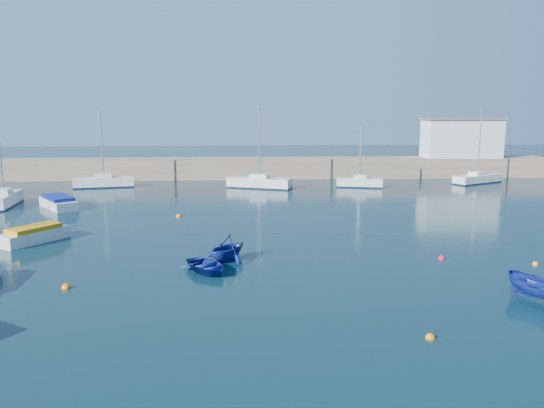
{
  "coord_description": "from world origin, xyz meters",
  "views": [
    {
      "loc": [
        0.77,
        -24.02,
        8.95
      ],
      "look_at": [
        2.98,
        17.06,
        1.6
      ],
      "focal_mm": 35.0,
      "sensor_mm": 36.0,
      "label": 1
    }
  ],
  "objects_px": {
    "sailboat_8": "(477,179)",
    "sailboat_5": "(104,182)",
    "motorboat_1": "(34,234)",
    "harbor_office": "(461,139)",
    "sailboat_3": "(4,199)",
    "dinghy_center": "(206,266)",
    "dinghy_left": "(227,248)",
    "sailboat_7": "(359,182)",
    "sailboat_6": "(259,182)",
    "motorboat_2": "(58,202)",
    "dinghy_right": "(541,288)"
  },
  "relations": [
    {
      "from": "sailboat_5",
      "to": "sailboat_3",
      "type": "bearing_deg",
      "value": 141.7
    },
    {
      "from": "sailboat_6",
      "to": "sailboat_7",
      "type": "height_order",
      "value": "sailboat_6"
    },
    {
      "from": "dinghy_center",
      "to": "sailboat_7",
      "type": "bearing_deg",
      "value": 30.96
    },
    {
      "from": "sailboat_3",
      "to": "sailboat_6",
      "type": "relative_size",
      "value": 0.83
    },
    {
      "from": "motorboat_1",
      "to": "dinghy_left",
      "type": "relative_size",
      "value": 1.55
    },
    {
      "from": "sailboat_6",
      "to": "sailboat_3",
      "type": "bearing_deg",
      "value": 133.4
    },
    {
      "from": "sailboat_8",
      "to": "sailboat_5",
      "type": "bearing_deg",
      "value": 62.77
    },
    {
      "from": "sailboat_3",
      "to": "dinghy_right",
      "type": "relative_size",
      "value": 2.49
    },
    {
      "from": "sailboat_3",
      "to": "sailboat_8",
      "type": "height_order",
      "value": "sailboat_8"
    },
    {
      "from": "dinghy_center",
      "to": "dinghy_left",
      "type": "distance_m",
      "value": 2.47
    },
    {
      "from": "harbor_office",
      "to": "motorboat_2",
      "type": "bearing_deg",
      "value": -155.6
    },
    {
      "from": "sailboat_5",
      "to": "sailboat_7",
      "type": "xyz_separation_m",
      "value": [
        29.79,
        -1.55,
        -0.06
      ]
    },
    {
      "from": "harbor_office",
      "to": "motorboat_2",
      "type": "xyz_separation_m",
      "value": [
        -46.32,
        -21.01,
        -4.57
      ]
    },
    {
      "from": "dinghy_left",
      "to": "sailboat_5",
      "type": "bearing_deg",
      "value": 155.88
    },
    {
      "from": "harbor_office",
      "to": "sailboat_7",
      "type": "distance_m",
      "value": 18.89
    },
    {
      "from": "motorboat_1",
      "to": "motorboat_2",
      "type": "height_order",
      "value": "motorboat_2"
    },
    {
      "from": "dinghy_center",
      "to": "dinghy_left",
      "type": "bearing_deg",
      "value": 30.49
    },
    {
      "from": "sailboat_6",
      "to": "motorboat_1",
      "type": "relative_size",
      "value": 2.05
    },
    {
      "from": "sailboat_3",
      "to": "motorboat_1",
      "type": "relative_size",
      "value": 1.71
    },
    {
      "from": "dinghy_left",
      "to": "dinghy_right",
      "type": "relative_size",
      "value": 0.93
    },
    {
      "from": "motorboat_2",
      "to": "dinghy_left",
      "type": "bearing_deg",
      "value": -83.85
    },
    {
      "from": "sailboat_3",
      "to": "dinghy_right",
      "type": "height_order",
      "value": "sailboat_3"
    },
    {
      "from": "sailboat_7",
      "to": "motorboat_1",
      "type": "height_order",
      "value": "sailboat_7"
    },
    {
      "from": "sailboat_8",
      "to": "dinghy_right",
      "type": "xyz_separation_m",
      "value": [
        -14.76,
        -40.06,
        0.06
      ]
    },
    {
      "from": "dinghy_center",
      "to": "sailboat_3",
      "type": "bearing_deg",
      "value": 100.29
    },
    {
      "from": "sailboat_5",
      "to": "motorboat_1",
      "type": "relative_size",
      "value": 1.89
    },
    {
      "from": "sailboat_7",
      "to": "motorboat_1",
      "type": "distance_m",
      "value": 37.09
    },
    {
      "from": "motorboat_1",
      "to": "harbor_office",
      "type": "bearing_deg",
      "value": 72.45
    },
    {
      "from": "sailboat_6",
      "to": "sailboat_8",
      "type": "bearing_deg",
      "value": -64.6
    },
    {
      "from": "motorboat_2",
      "to": "dinghy_center",
      "type": "height_order",
      "value": "motorboat_2"
    },
    {
      "from": "sailboat_7",
      "to": "motorboat_2",
      "type": "xyz_separation_m",
      "value": [
        -30.57,
        -11.61,
        -0.05
      ]
    },
    {
      "from": "motorboat_1",
      "to": "dinghy_right",
      "type": "bearing_deg",
      "value": 10.07
    },
    {
      "from": "harbor_office",
      "to": "sailboat_8",
      "type": "distance_m",
      "value": 8.15
    },
    {
      "from": "sailboat_3",
      "to": "dinghy_center",
      "type": "xyz_separation_m",
      "value": [
        20.3,
        -21.52,
        -0.32
      ]
    },
    {
      "from": "dinghy_left",
      "to": "dinghy_center",
      "type": "bearing_deg",
      "value": -76.52
    },
    {
      "from": "harbor_office",
      "to": "sailboat_8",
      "type": "relative_size",
      "value": 1.12
    },
    {
      "from": "sailboat_5",
      "to": "sailboat_6",
      "type": "height_order",
      "value": "sailboat_6"
    },
    {
      "from": "sailboat_5",
      "to": "sailboat_7",
      "type": "relative_size",
      "value": 1.26
    },
    {
      "from": "harbor_office",
      "to": "sailboat_5",
      "type": "xyz_separation_m",
      "value": [
        -45.54,
        -7.84,
        -4.46
      ]
    },
    {
      "from": "sailboat_8",
      "to": "dinghy_center",
      "type": "height_order",
      "value": "sailboat_8"
    },
    {
      "from": "motorboat_2",
      "to": "dinghy_left",
      "type": "height_order",
      "value": "dinghy_left"
    },
    {
      "from": "sailboat_3",
      "to": "sailboat_5",
      "type": "bearing_deg",
      "value": 56.58
    },
    {
      "from": "sailboat_6",
      "to": "sailboat_5",
      "type": "bearing_deg",
      "value": 105.15
    },
    {
      "from": "sailboat_7",
      "to": "dinghy_center",
      "type": "relative_size",
      "value": 2.13
    },
    {
      "from": "harbor_office",
      "to": "motorboat_1",
      "type": "distance_m",
      "value": 55.41
    },
    {
      "from": "sailboat_6",
      "to": "dinghy_right",
      "type": "xyz_separation_m",
      "value": [
        12.18,
        -37.46,
        -0.03
      ]
    },
    {
      "from": "sailboat_6",
      "to": "dinghy_left",
      "type": "relative_size",
      "value": 3.19
    },
    {
      "from": "motorboat_2",
      "to": "dinghy_center",
      "type": "xyz_separation_m",
      "value": [
        14.97,
        -20.39,
        -0.19
      ]
    },
    {
      "from": "sailboat_7",
      "to": "motorboat_1",
      "type": "bearing_deg",
      "value": 144.04
    },
    {
      "from": "sailboat_7",
      "to": "sailboat_8",
      "type": "bearing_deg",
      "value": -67.53
    }
  ]
}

